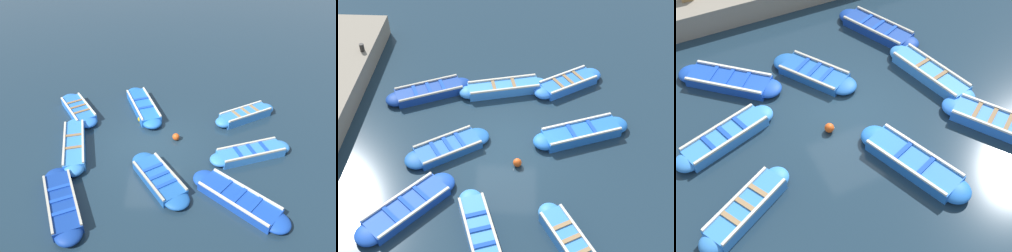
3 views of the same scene
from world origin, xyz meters
TOP-DOWN VIEW (x-y plane):
  - ground_plane at (0.00, 0.00)m, footprint 120.00×120.00m
  - boat_end_of_row at (-3.36, 2.88)m, footprint 3.70×2.29m
  - boat_bow_out at (-3.05, -3.18)m, footprint 3.23×3.46m
  - boat_tucked at (2.18, -4.30)m, footprint 2.21×3.21m
  - boat_alongside at (-0.24, 3.26)m, footprint 3.85×1.64m
  - boat_outer_right at (2.51, 3.75)m, footprint 3.28×2.56m
  - boat_mid_row at (2.85, 0.61)m, footprint 3.91×2.20m
  - boat_broadside at (-2.11, -0.39)m, footprint 3.32×2.59m
  - boat_drifting at (-0.59, -4.05)m, footprint 1.86×3.60m
  - bollard_mid_north at (-6.52, 4.61)m, footprint 0.20×0.20m
  - buoy_orange_near at (0.47, -1.01)m, footprint 0.31×0.31m
  - buoy_yellow_far at (1.83, 0.65)m, footprint 0.28×0.28m

SIDE VIEW (x-z plane):
  - ground_plane at x=0.00m, z-range 0.00..0.00m
  - buoy_yellow_far at x=1.83m, z-range 0.00..0.28m
  - buoy_orange_near at x=0.47m, z-range 0.00..0.31m
  - boat_broadside at x=-2.11m, z-range -0.03..0.35m
  - boat_bow_out at x=-3.05m, z-range -0.03..0.37m
  - boat_drifting at x=-0.59m, z-range -0.03..0.39m
  - boat_end_of_row at x=-3.36m, z-range -0.03..0.39m
  - boat_outer_right at x=2.51m, z-range -0.03..0.40m
  - boat_mid_row at x=2.85m, z-range -0.03..0.42m
  - boat_alongside at x=-0.24m, z-range -0.03..0.43m
  - boat_tucked at x=2.18m, z-range -0.03..0.44m
  - bollard_mid_north at x=-6.52m, z-range 0.98..1.33m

